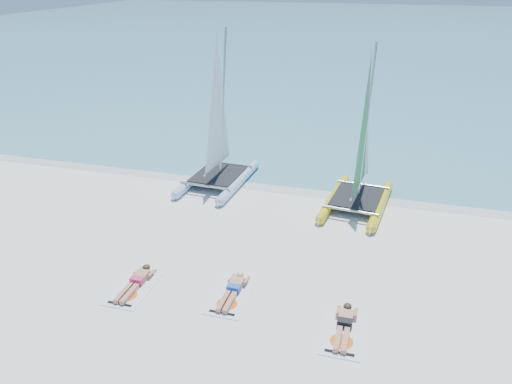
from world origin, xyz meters
TOP-DOWN VIEW (x-y plane):
  - ground at (0.00, 0.00)m, footprint 140.00×140.00m
  - sea at (0.00, 63.00)m, footprint 140.00×115.00m
  - wet_sand_strip at (0.00, 5.50)m, footprint 140.00×1.40m
  - catamaran_blue at (-3.18, 5.23)m, footprint 2.44×4.72m
  - catamaran_yellow at (2.61, 4.92)m, footprint 2.56×4.82m
  - towel_a at (-2.90, -2.62)m, footprint 1.00×1.85m
  - sunbather_a at (-2.90, -2.43)m, footprint 0.37×1.73m
  - towel_b at (-0.16, -2.23)m, footprint 1.00×1.85m
  - sunbather_b at (-0.16, -2.04)m, footprint 0.37×1.73m
  - towel_c at (2.96, -2.87)m, footprint 1.00×1.85m
  - sunbather_c at (2.96, -2.68)m, footprint 0.37×1.73m

SIDE VIEW (x-z plane):
  - ground at x=0.00m, z-range 0.00..0.00m
  - wet_sand_strip at x=0.00m, z-range 0.00..0.01m
  - sea at x=0.00m, z-range 0.00..0.01m
  - towel_a at x=-2.90m, z-range 0.00..0.02m
  - towel_b at x=-0.16m, z-range 0.00..0.02m
  - towel_c at x=2.96m, z-range 0.00..0.02m
  - sunbather_a at x=-2.90m, z-range -0.01..0.25m
  - sunbather_b at x=-0.16m, z-range -0.01..0.25m
  - sunbather_c at x=2.96m, z-range -0.01..0.25m
  - catamaran_blue at x=-3.18m, z-range -1.27..5.02m
  - catamaran_yellow at x=2.61m, z-range -1.11..4.91m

